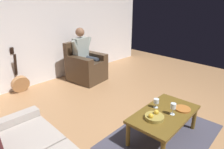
% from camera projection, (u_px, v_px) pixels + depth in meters
% --- Properties ---
extents(ground_plane, '(7.43, 7.43, 0.00)m').
position_uv_depth(ground_plane, '(163.00, 127.00, 3.27)').
color(ground_plane, '#A77950').
extents(wall_back, '(5.78, 0.06, 2.56)m').
position_uv_depth(wall_back, '(55.00, 28.00, 4.87)').
color(wall_back, silver).
rests_on(wall_back, ground).
extents(rug, '(1.87, 1.32, 0.01)m').
position_uv_depth(rug, '(162.00, 136.00, 3.04)').
color(rug, '#413F4D').
rests_on(rug, ground).
extents(armchair, '(0.84, 0.90, 0.96)m').
position_uv_depth(armchair, '(86.00, 67.00, 5.02)').
color(armchair, '#423020').
rests_on(armchair, ground).
extents(person_seated, '(0.66, 0.62, 1.30)m').
position_uv_depth(person_seated, '(84.00, 53.00, 4.90)').
color(person_seated, '#94A099').
rests_on(person_seated, ground).
extents(coffee_table, '(1.14, 0.69, 0.41)m').
position_uv_depth(coffee_table, '(164.00, 116.00, 2.92)').
color(coffee_table, brown).
rests_on(coffee_table, ground).
extents(guitar, '(0.38, 0.28, 0.99)m').
position_uv_depth(guitar, '(20.00, 83.00, 4.40)').
color(guitar, '#A87649').
rests_on(guitar, ground).
extents(wine_glass_near, '(0.08, 0.08, 0.17)m').
position_uv_depth(wine_glass_near, '(173.00, 107.00, 2.82)').
color(wine_glass_near, silver).
rests_on(wine_glass_near, coffee_table).
extents(wine_glass_far, '(0.08, 0.08, 0.14)m').
position_uv_depth(wine_glass_far, '(156.00, 102.00, 3.00)').
color(wine_glass_far, silver).
rests_on(wine_glass_far, coffee_table).
extents(fruit_bowl, '(0.26, 0.26, 0.11)m').
position_uv_depth(fruit_bowl, '(154.00, 117.00, 2.74)').
color(fruit_bowl, olive).
rests_on(fruit_bowl, coffee_table).
extents(decorative_dish, '(0.23, 0.23, 0.02)m').
position_uv_depth(decorative_dish, '(183.00, 109.00, 2.98)').
color(decorative_dish, '#B76C2F').
rests_on(decorative_dish, coffee_table).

